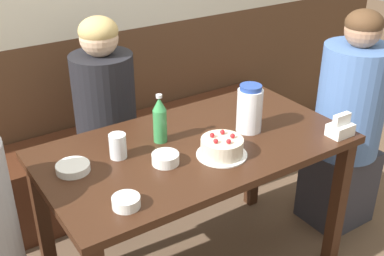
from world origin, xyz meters
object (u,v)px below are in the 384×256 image
object	(u,v)px
glass_water_tall	(118,146)
water_pitcher	(250,109)
bench_seat	(120,163)
person_grey_tee	(347,127)
bowl_side_dish	(165,159)
birthday_cake	(222,147)
bowl_rice_small	(73,168)
soju_bottle	(160,119)
bowl_soup_white	(126,202)
napkin_holder	(340,128)
person_teal_shirt	(108,134)

from	to	relation	value
glass_water_tall	water_pitcher	bearing A→B (deg)	-10.29
bench_seat	person_grey_tee	size ratio (longest dim) A/B	1.91
bench_seat	bowl_side_dish	distance (m)	1.07
birthday_cake	bowl_rice_small	size ratio (longest dim) A/B	1.60
birthday_cake	soju_bottle	world-z (taller)	soju_bottle
birthday_cake	soju_bottle	bearing A→B (deg)	121.33
bowl_side_dish	person_grey_tee	distance (m)	1.14
birthday_cake	water_pitcher	xyz separation A→B (m)	(0.24, 0.11, 0.07)
bowl_rice_small	bowl_side_dish	world-z (taller)	bowl_side_dish
water_pitcher	person_grey_tee	xyz separation A→B (m)	(0.66, -0.04, -0.26)
bowl_soup_white	bowl_rice_small	bearing A→B (deg)	102.25
bowl_rice_small	glass_water_tall	bearing A→B (deg)	0.31
bowl_soup_white	birthday_cake	bearing A→B (deg)	11.56
bowl_side_dish	bench_seat	bearing A→B (deg)	77.88
bowl_rice_small	bowl_side_dish	bearing A→B (deg)	-24.14
napkin_holder	glass_water_tall	size ratio (longest dim) A/B	1.06
person_teal_shirt	water_pitcher	bearing A→B (deg)	32.61
soju_bottle	napkin_holder	size ratio (longest dim) A/B	2.00
bowl_rice_small	person_grey_tee	size ratio (longest dim) A/B	0.11
bench_seat	water_pitcher	world-z (taller)	water_pitcher
water_pitcher	glass_water_tall	size ratio (longest dim) A/B	2.12
water_pitcher	bowl_soup_white	xyz separation A→B (m)	(-0.73, -0.21, -0.09)
glass_water_tall	person_grey_tee	world-z (taller)	person_grey_tee
water_pitcher	bowl_rice_small	world-z (taller)	water_pitcher
bowl_soup_white	water_pitcher	bearing A→B (deg)	16.46
soju_bottle	person_teal_shirt	distance (m)	0.60
soju_bottle	glass_water_tall	distance (m)	0.22
glass_water_tall	person_grey_tee	bearing A→B (deg)	-6.62
water_pitcher	bowl_side_dish	size ratio (longest dim) A/B	1.97
birthday_cake	bowl_rice_small	world-z (taller)	birthday_cake
person_teal_shirt	bowl_side_dish	bearing A→B (deg)	-3.87
water_pitcher	person_grey_tee	world-z (taller)	person_grey_tee
birthday_cake	person_teal_shirt	size ratio (longest dim) A/B	0.18
bowl_soup_white	glass_water_tall	world-z (taller)	glass_water_tall
bowl_side_dish	bowl_soup_white	bearing A→B (deg)	-146.50
bench_seat	person_teal_shirt	distance (m)	0.42
napkin_holder	person_grey_tee	size ratio (longest dim) A/B	0.09
bench_seat	person_grey_tee	distance (m)	1.34
water_pitcher	napkin_holder	xyz separation A→B (m)	(0.31, -0.27, -0.07)
bowl_rice_small	bowl_side_dish	distance (m)	0.36
napkin_holder	person_teal_shirt	xyz separation A→B (m)	(-0.72, 0.92, -0.22)
bench_seat	bowl_rice_small	distance (m)	1.06
bowl_side_dish	person_teal_shirt	world-z (taller)	person_teal_shirt
napkin_holder	glass_water_tall	xyz separation A→B (m)	(-0.91, 0.37, 0.01)
soju_bottle	bowl_soup_white	world-z (taller)	soju_bottle
napkin_holder	bowl_side_dish	distance (m)	0.80
bench_seat	soju_bottle	bearing A→B (deg)	-99.06
bench_seat	soju_bottle	size ratio (longest dim) A/B	10.62
bowl_rice_small	water_pitcher	bearing A→B (deg)	-7.71
water_pitcher	person_teal_shirt	size ratio (longest dim) A/B	0.18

